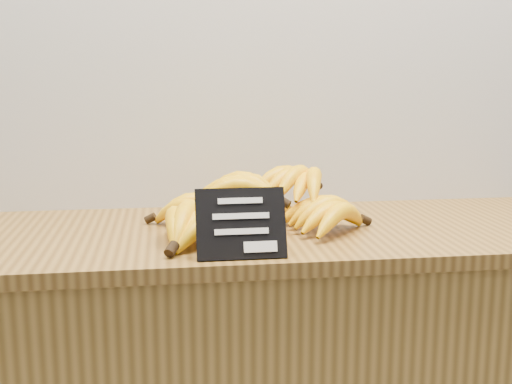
# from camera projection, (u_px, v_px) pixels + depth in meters

# --- Properties ---
(counter_top) EXTENTS (1.52, 0.54, 0.03)m
(counter_top) POSITION_uv_depth(u_px,v_px,m) (253.00, 235.00, 1.41)
(counter_top) COLOR olive
(counter_top) RESTS_ON counter
(chalkboard_sign) EXTENTS (0.17, 0.06, 0.13)m
(chalkboard_sign) POSITION_uv_depth(u_px,v_px,m) (241.00, 224.00, 1.18)
(chalkboard_sign) COLOR black
(chalkboard_sign) RESTS_ON counter_top
(banana_pile) EXTENTS (0.53, 0.39, 0.12)m
(banana_pile) POSITION_uv_depth(u_px,v_px,m) (251.00, 206.00, 1.39)
(banana_pile) COLOR yellow
(banana_pile) RESTS_ON counter_top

